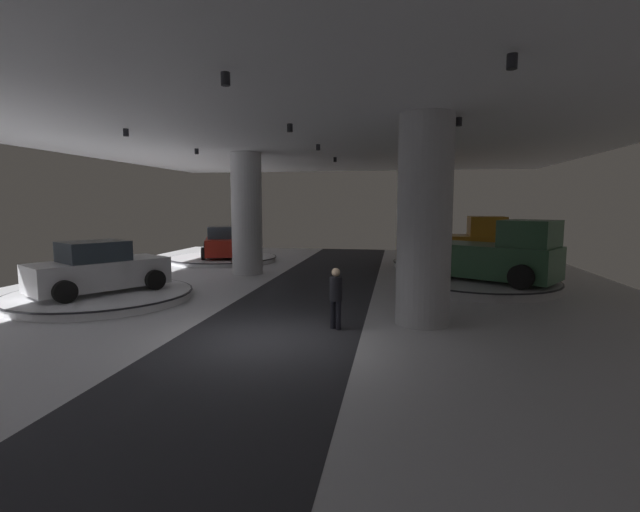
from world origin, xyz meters
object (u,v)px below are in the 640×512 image
object	(u,v)px
column_right	(424,221)
display_car_mid_left	(98,269)
display_platform_far_right	(481,283)
display_platform_mid_left	(101,296)
display_platform_deep_right	(450,264)
column_left	(247,214)
pickup_truck_far_right	(490,256)
pickup_truck_deep_right	(457,243)
visitor_walking_near	(336,294)
display_platform_deep_left	(223,259)
display_car_deep_left	(223,243)

from	to	relation	value
column_right	display_car_mid_left	world-z (taller)	column_right
display_platform_far_right	display_platform_mid_left	xyz separation A→B (m)	(-12.94, -4.51, -0.03)
display_platform_deep_right	column_left	bearing A→B (deg)	-158.39
pickup_truck_far_right	column_left	bearing A→B (deg)	168.53
pickup_truck_deep_right	visitor_walking_near	distance (m)	13.11
display_platform_deep_left	display_car_deep_left	xyz separation A→B (m)	(0.01, -0.03, 0.88)
display_platform_mid_left	pickup_truck_far_right	bearing A→B (deg)	18.18
column_left	pickup_truck_deep_right	size ratio (longest dim) A/B	1.02
display_platform_far_right	display_car_mid_left	size ratio (longest dim) A/B	1.26
display_platform_far_right	display_platform_mid_left	distance (m)	13.70
display_platform_far_right	display_platform_deep_right	world-z (taller)	display_platform_far_right
column_left	display_platform_deep_right	bearing A→B (deg)	21.61
display_car_mid_left	pickup_truck_far_right	bearing A→B (deg)	18.26
display_platform_far_right	pickup_truck_deep_right	size ratio (longest dim) A/B	1.05
display_platform_deep_right	visitor_walking_near	distance (m)	13.03
display_platform_mid_left	pickup_truck_deep_right	world-z (taller)	pickup_truck_deep_right
display_platform_mid_left	visitor_walking_near	xyz separation A→B (m)	(8.21, -2.16, 0.75)
display_platform_far_right	display_car_deep_left	size ratio (longest dim) A/B	1.24
column_left	display_car_mid_left	xyz separation A→B (m)	(-2.97, -6.44, -1.70)
pickup_truck_deep_right	column_right	bearing A→B (deg)	-101.36
display_platform_far_right	pickup_truck_deep_right	xyz separation A→B (m)	(-0.22, 5.63, 1.04)
column_right	pickup_truck_far_right	xyz separation A→B (m)	(2.78, 5.55, -1.48)
column_left	display_platform_far_right	distance (m)	10.49
pickup_truck_deep_right	display_platform_deep_left	distance (m)	12.68
column_left	display_car_deep_left	bearing A→B (deg)	124.42
display_platform_deep_left	display_car_deep_left	bearing A→B (deg)	-68.98
display_car_deep_left	display_car_mid_left	bearing A→B (deg)	-90.62
display_car_mid_left	display_platform_deep_left	distance (m)	10.68
display_car_mid_left	display_platform_deep_right	xyz separation A→B (m)	(12.41, 10.19, -0.88)
column_left	visitor_walking_near	distance (m)	10.23
column_left	display_platform_deep_right	xyz separation A→B (m)	(9.44, 3.74, -2.58)
column_left	display_platform_mid_left	bearing A→B (deg)	-114.69
display_car_mid_left	display_car_deep_left	distance (m)	10.61
display_platform_mid_left	visitor_walking_near	size ratio (longest dim) A/B	3.72
display_car_mid_left	display_car_deep_left	bearing A→B (deg)	89.38
column_right	display_platform_deep_left	distance (m)	15.92
pickup_truck_deep_right	visitor_walking_near	size ratio (longest dim) A/B	3.39
visitor_walking_near	display_platform_far_right	bearing A→B (deg)	54.71
column_right	display_platform_deep_right	size ratio (longest dim) A/B	0.97
visitor_walking_near	display_car_mid_left	bearing A→B (deg)	165.45
pickup_truck_far_right	display_car_mid_left	world-z (taller)	pickup_truck_far_right
column_right	display_car_deep_left	xyz separation A→B (m)	(-10.33, 11.79, -1.72)
display_platform_mid_left	column_right	bearing A→B (deg)	-6.61
column_right	display_car_mid_left	bearing A→B (deg)	173.54
display_platform_deep_right	display_platform_deep_left	xyz separation A→B (m)	(-12.31, 0.45, -0.02)
pickup_truck_deep_right	display_platform_deep_left	size ratio (longest dim) A/B	0.90
pickup_truck_far_right	pickup_truck_deep_right	xyz separation A→B (m)	(-0.49, 5.81, -0.04)
display_platform_far_right	pickup_truck_deep_right	bearing A→B (deg)	92.28
pickup_truck_far_right	display_platform_mid_left	world-z (taller)	pickup_truck_far_right
display_platform_far_right	visitor_walking_near	xyz separation A→B (m)	(-4.72, -6.67, 0.72)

